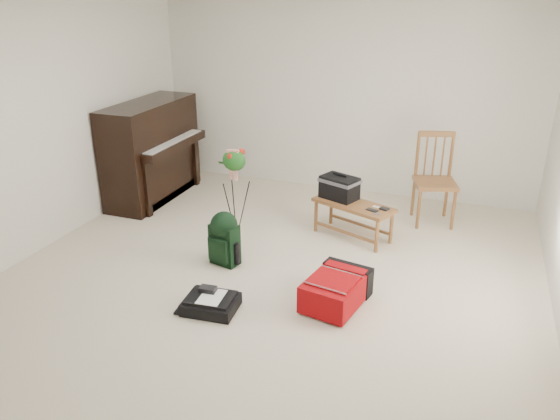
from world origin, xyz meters
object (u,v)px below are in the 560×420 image
at_px(dining_chair, 436,180).
at_px(green_backpack, 224,236).
at_px(bench, 341,194).
at_px(red_suitcase, 337,287).
at_px(flower_stand, 235,195).
at_px(piano, 152,153).
at_px(black_duffel, 211,303).

height_order(dining_chair, green_backpack, dining_chair).
distance_m(bench, red_suitcase, 1.45).
xyz_separation_m(dining_chair, flower_stand, (-1.97, -1.23, -0.00)).
height_order(bench, red_suitcase, bench).
bearing_deg(piano, dining_chair, 7.09).
bearing_deg(dining_chair, flower_stand, -164.42).
height_order(red_suitcase, flower_stand, flower_stand).
bearing_deg(bench, red_suitcase, -54.84).
xyz_separation_m(bench, red_suitcase, (0.33, -1.37, -0.34)).
bearing_deg(dining_chair, black_duffel, -137.57).
distance_m(piano, bench, 2.59).
xyz_separation_m(piano, dining_chair, (3.50, 0.44, -0.09)).
bearing_deg(bench, green_backpack, -108.97).
height_order(black_duffel, flower_stand, flower_stand).
xyz_separation_m(bench, green_backpack, (-0.91, -1.06, -0.18)).
distance_m(piano, flower_stand, 1.72).
xyz_separation_m(dining_chair, black_duffel, (-1.59, -2.62, -0.44)).
relative_size(piano, dining_chair, 1.43).
bearing_deg(piano, green_backpack, -39.61).
bearing_deg(green_backpack, red_suitcase, -0.19).
distance_m(black_duffel, flower_stand, 1.51).
relative_size(red_suitcase, green_backpack, 1.28).
bearing_deg(red_suitcase, dining_chair, 84.94).
distance_m(piano, green_backpack, 2.18).
height_order(dining_chair, red_suitcase, dining_chair).
distance_m(piano, dining_chair, 3.53).
xyz_separation_m(green_backpack, flower_stand, (-0.14, 0.58, 0.20)).
xyz_separation_m(dining_chair, green_backpack, (-1.84, -1.81, -0.21)).
bearing_deg(black_duffel, flower_stand, 100.60).
height_order(bench, flower_stand, flower_stand).
xyz_separation_m(piano, red_suitcase, (2.90, -1.68, -0.45)).
bearing_deg(green_backpack, flower_stand, 117.06).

